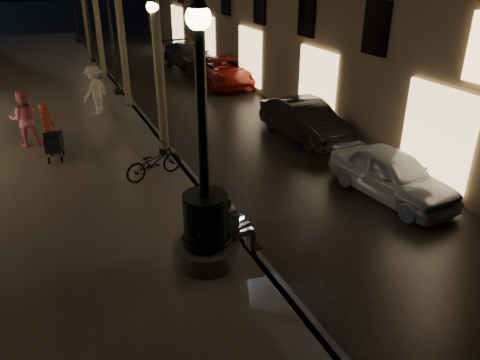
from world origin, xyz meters
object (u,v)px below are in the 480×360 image
lamp_curb_b (110,25)px  pedestrian_red (48,128)px  lamp_curb_c (87,9)px  car_third (225,71)px  car_front (392,174)px  car_second (305,120)px  stroller (54,142)px  pedestrian_white (95,90)px  bicycle (154,162)px  car_rear (190,56)px  fountain_lamppost (206,217)px  pedestrian_pink (24,119)px  lamp_curb_a (157,58)px  seated_man_laptop (234,224)px

lamp_curb_b → pedestrian_red: lamp_curb_b is taller
lamp_curb_c → car_third: (5.50, -7.57, -2.56)m
car_front → car_second: (0.21, 4.87, 0.03)m
stroller → pedestrian_red: size_ratio=0.71×
pedestrian_white → bicycle: size_ratio=1.09×
car_second → car_rear: car_rear is taller
car_rear → pedestrian_white: size_ratio=2.48×
car_front → car_second: size_ratio=0.92×
car_rear → car_second: bearing=-95.5°
car_rear → pedestrian_white: (-6.45, -7.71, 0.47)m
stroller → car_third: car_third is taller
pedestrian_white → car_third: bearing=161.6°
fountain_lamppost → car_second: size_ratio=1.25×
lamp_curb_b → pedestrian_pink: (-3.93, -5.43, -2.11)m
pedestrian_white → car_front: bearing=78.1°
car_rear → pedestrian_pink: bearing=-136.8°
car_third → car_rear: bearing=99.3°
lamp_curb_b → pedestrian_red: (-3.27, -6.29, -2.24)m
lamp_curb_a → car_third: (5.50, 8.43, -2.56)m
pedestrian_pink → car_front: bearing=143.7°
seated_man_laptop → car_front: seated_man_laptop is taller
pedestrian_pink → pedestrian_white: (2.64, 2.68, 0.04)m
lamp_curb_c → pedestrian_pink: bearing=-106.3°
lamp_curb_b → lamp_curb_c: same height
lamp_curb_b → pedestrian_white: (-1.29, -2.74, -2.07)m
car_front → car_rear: bearing=83.5°
stroller → car_third: size_ratio=0.23×
car_rear → pedestrian_red: (-8.42, -11.26, 0.30)m
fountain_lamppost → car_front: (5.67, 1.06, -0.56)m
car_front → car_rear: 17.91m
seated_man_laptop → stroller: (-3.09, 6.91, -0.13)m
seated_man_laptop → stroller: size_ratio=1.17×
car_front → bicycle: car_front is taller
fountain_lamppost → lamp_curb_a: size_ratio=1.08×
car_front → bicycle: size_ratio=2.16×
stroller → car_rear: bearing=65.2°
lamp_curb_b → pedestrian_red: 7.43m
lamp_curb_a → lamp_curb_c: (0.00, 16.00, 0.00)m
lamp_curb_a → lamp_curb_c: size_ratio=1.00×
lamp_curb_a → pedestrian_pink: lamp_curb_a is taller
fountain_lamppost → lamp_curb_c: (0.70, 22.00, 2.02)m
lamp_curb_c → bicycle: lamp_curb_c is taller
lamp_curb_c → car_rear: (5.15, -3.03, -2.54)m
lamp_curb_a → lamp_curb_b: bearing=90.0°
car_third → car_rear: size_ratio=1.01×
fountain_lamppost → bicycle: (0.01, 4.40, -0.54)m
lamp_curb_a → pedestrian_red: bearing=152.4°
fountain_lamppost → pedestrian_red: 8.13m
lamp_curb_c → car_front: bearing=-76.7°
fountain_lamppost → bicycle: 4.43m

